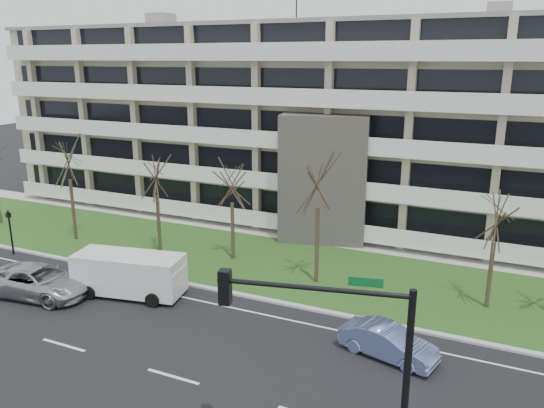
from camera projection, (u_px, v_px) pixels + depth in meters
The scene contains 16 objects.
ground at pixel (173, 377), 21.84m from camera, with size 160.00×160.00×0.00m, color black.
grass_verge at pixel (293, 267), 33.24m from camera, with size 90.00×10.00×0.06m, color #2C4B19.
curb at pixel (258, 298), 28.84m from camera, with size 90.00×0.35×0.12m, color #B2B2AD.
sidewalk at pixel (322, 240), 38.06m from camera, with size 90.00×2.00×0.08m, color #B2B2AD.
lane_edge_line at pixel (245, 311), 27.54m from camera, with size 90.00×0.12×0.01m, color white.
apartment_building at pixel (353, 124), 42.03m from camera, with size 60.50×15.10×18.75m.
silver_pickup at pixel (38, 281), 29.11m from camera, with size 2.82×6.11×1.70m, color #ACAEB3.
blue_sedan at pixel (388, 342), 23.13m from camera, with size 1.50×4.31×1.42m, color #7B8ED6.
white_van at pixel (130, 271), 29.06m from camera, with size 6.31×3.28×2.33m.
traffic_signal at pixel (341, 351), 15.55m from camera, with size 5.73×1.56×6.76m.
pedestrian_signal at pixel (10, 227), 34.92m from camera, with size 0.33×0.29×3.06m.
tree_1 at pixel (67, 155), 36.68m from camera, with size 3.98×3.98×7.96m.
tree_2 at pixel (156, 172), 34.09m from camera, with size 3.59×3.59×7.18m.
tree_3 at pixel (232, 180), 33.21m from camera, with size 3.39×3.39×6.79m.
tree_4 at pixel (319, 177), 29.34m from camera, with size 4.07×4.07×8.15m.
tree_5 at pixel (497, 215), 26.51m from camera, with size 3.28×3.28×6.56m.
Camera 1 is at (11.65, -15.74, 12.69)m, focal length 35.00 mm.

